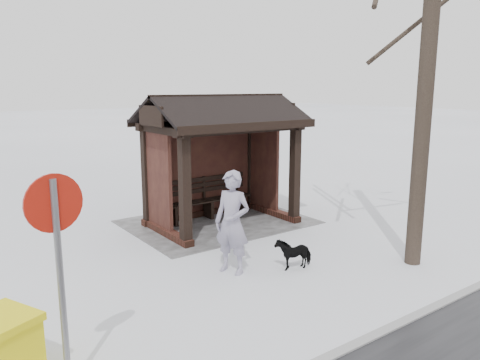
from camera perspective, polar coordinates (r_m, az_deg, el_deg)
name	(u,v)px	position (r m, az deg, el deg)	size (l,w,h in m)	color
ground	(222,224)	(11.34, -2.17, -5.38)	(120.00, 120.00, 0.00)	white
kerb	(429,310)	(7.70, 22.02, -14.52)	(120.00, 0.15, 0.06)	gray
trampled_patch	(218,222)	(11.50, -2.73, -5.11)	(4.20, 3.20, 0.02)	gray
bus_shelter	(218,134)	(11.05, -2.71, 5.63)	(3.60, 2.40, 3.09)	#3C1F15
pedestrian	(232,222)	(8.23, -0.95, -5.19)	(0.67, 0.44, 1.84)	#8F89A1
dog	(294,253)	(8.69, 6.54, -8.80)	(0.30, 0.66, 0.56)	black
road_sign	(57,238)	(5.20, -21.43, -6.62)	(0.61, 0.14, 2.41)	slate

